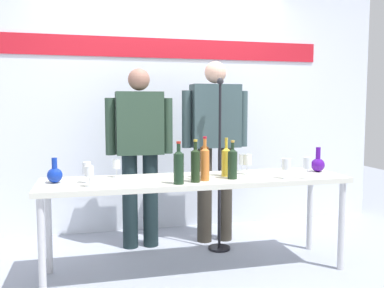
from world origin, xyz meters
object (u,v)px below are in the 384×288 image
wine_bottle_5 (232,163)px  presenter_right (215,138)px  decanter_blue_left (55,174)px  wine_bottle_3 (205,162)px  wine_bottle_4 (195,164)px  wine_glass_left_0 (116,164)px  wine_bottle_0 (205,160)px  microphone_stand (220,193)px  wine_bottle_1 (179,166)px  wine_bottle_2 (226,161)px  display_table (197,186)px  wine_glass_right_0 (242,160)px  decanter_blue_right (318,164)px  wine_glass_right_1 (247,160)px  presenter_left (140,146)px  wine_glass_right_3 (307,163)px  wine_glass_right_2 (286,164)px  wine_glass_left_1 (89,172)px  wine_glass_left_2 (87,168)px

wine_bottle_5 → presenter_right: bearing=82.6°
decanter_blue_left → wine_bottle_3: wine_bottle_3 is taller
wine_bottle_4 → wine_glass_left_0: bearing=148.2°
wine_bottle_0 → microphone_stand: microphone_stand is taller
wine_bottle_1 → wine_bottle_3: size_ratio=0.93×
microphone_stand → wine_glass_left_0: bearing=-164.2°
decanter_blue_left → wine_bottle_2: size_ratio=0.60×
display_table → wine_bottle_4: wine_bottle_4 is taller
wine_bottle_1 → wine_glass_right_0: wine_bottle_1 is taller
wine_bottle_3 → wine_glass_left_0: bearing=155.3°
decanter_blue_right → wine_bottle_3: (-1.05, -0.17, 0.07)m
decanter_blue_right → wine_glass_right_0: bearing=163.9°
wine_bottle_3 → wine_glass_right_1: 0.45m
presenter_left → wine_glass_right_0: 0.95m
decanter_blue_left → wine_bottle_1: wine_bottle_1 is taller
wine_bottle_1 → display_table: bearing=48.4°
decanter_blue_left → wine_bottle_5: wine_bottle_5 is taller
decanter_blue_right → wine_glass_right_3: (-0.26, -0.29, 0.05)m
display_table → microphone_stand: microphone_stand is taller
wine_glass_right_2 → microphone_stand: microphone_stand is taller
decanter_blue_right → wine_glass_right_3: 0.40m
wine_glass_left_1 → wine_glass_right_1: 1.27m
display_table → wine_glass_right_1: wine_glass_right_1 is taller
wine_bottle_0 → wine_bottle_1: (-0.25, -0.20, -0.01)m
wine_bottle_0 → wine_bottle_3: bearing=-104.4°
wine_bottle_2 → wine_bottle_3: 0.26m
decanter_blue_left → wine_glass_left_1: 0.33m
presenter_right → wine_bottle_4: bearing=-115.8°
decanter_blue_left → microphone_stand: size_ratio=0.12×
decanter_blue_right → wine_bottle_5: wine_bottle_5 is taller
wine_bottle_3 → wine_bottle_5: bearing=4.3°
presenter_right → wine_bottle_5: presenter_right is taller
wine_bottle_2 → wine_glass_right_0: bearing=43.4°
wine_bottle_1 → microphone_stand: (0.51, 0.65, -0.36)m
decanter_blue_right → wine_glass_right_2: size_ratio=1.35×
presenter_right → wine_bottle_0: presenter_right is taller
wine_bottle_1 → wine_bottle_2: size_ratio=1.00×
wine_bottle_0 → wine_glass_left_0: 0.69m
wine_glass_left_2 → wine_glass_right_2: size_ratio=0.99×
wine_glass_left_2 → microphone_stand: size_ratio=0.10×
display_table → wine_glass_right_2: size_ratio=15.29×
wine_glass_left_2 → display_table: bearing=1.2°
wine_bottle_2 → wine_bottle_4: 0.36m
wine_glass_left_0 → wine_glass_right_0: (1.06, 0.05, -0.00)m
presenter_left → wine_bottle_0: presenter_left is taller
decanter_blue_left → wine_bottle_2: bearing=-1.0°
wine_glass_left_1 → wine_glass_right_0: bearing=17.1°
presenter_left → wine_glass_right_1: bearing=-37.8°
wine_bottle_1 → wine_bottle_2: bearing=28.2°
wine_bottle_3 → wine_glass_right_3: size_ratio=1.99×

